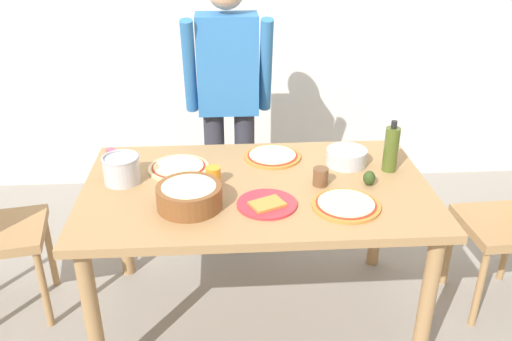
# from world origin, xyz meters

# --- Properties ---
(ground) EXTENTS (8.00, 8.00, 0.00)m
(ground) POSITION_xyz_m (0.00, 0.00, 0.00)
(ground) COLOR gray
(wall_back) EXTENTS (5.60, 0.10, 2.60)m
(wall_back) POSITION_xyz_m (0.00, 1.60, 1.30)
(wall_back) COLOR silver
(wall_back) RESTS_ON ground
(dining_table) EXTENTS (1.60, 0.96, 0.76)m
(dining_table) POSITION_xyz_m (0.00, 0.00, 0.67)
(dining_table) COLOR #A37A4C
(dining_table) RESTS_ON ground
(person_cook) EXTENTS (0.49, 0.25, 1.62)m
(person_cook) POSITION_xyz_m (-0.11, 0.76, 0.94)
(person_cook) COLOR #2D2D38
(person_cook) RESTS_ON ground
(pizza_raw_on_board) EXTENTS (0.30, 0.30, 0.02)m
(pizza_raw_on_board) POSITION_xyz_m (-0.37, 0.19, 0.77)
(pizza_raw_on_board) COLOR beige
(pizza_raw_on_board) RESTS_ON dining_table
(pizza_cooked_on_tray) EXTENTS (0.29, 0.29, 0.02)m
(pizza_cooked_on_tray) POSITION_xyz_m (0.10, 0.29, 0.77)
(pizza_cooked_on_tray) COLOR #C67A33
(pizza_cooked_on_tray) RESTS_ON dining_table
(pizza_second_cooked) EXTENTS (0.30, 0.30, 0.02)m
(pizza_second_cooked) POSITION_xyz_m (0.37, -0.22, 0.77)
(pizza_second_cooked) COLOR #C67A33
(pizza_second_cooked) RESTS_ON dining_table
(plate_with_slice) EXTENTS (0.26, 0.26, 0.02)m
(plate_with_slice) POSITION_xyz_m (0.03, -0.19, 0.77)
(plate_with_slice) COLOR red
(plate_with_slice) RESTS_ON dining_table
(popcorn_bowl) EXTENTS (0.28, 0.28, 0.11)m
(popcorn_bowl) POSITION_xyz_m (-0.30, -0.18, 0.82)
(popcorn_bowl) COLOR brown
(popcorn_bowl) RESTS_ON dining_table
(mixing_bowl_steel) EXTENTS (0.20, 0.20, 0.08)m
(mixing_bowl_steel) POSITION_xyz_m (0.46, 0.19, 0.80)
(mixing_bowl_steel) COLOR #B7B7BC
(mixing_bowl_steel) RESTS_ON dining_table
(olive_oil_bottle) EXTENTS (0.07, 0.07, 0.26)m
(olive_oil_bottle) POSITION_xyz_m (0.65, 0.12, 0.87)
(olive_oil_bottle) COLOR #47561E
(olive_oil_bottle) RESTS_ON dining_table
(steel_pot) EXTENTS (0.17, 0.17, 0.13)m
(steel_pot) POSITION_xyz_m (-0.62, 0.07, 0.83)
(steel_pot) COLOR #B7B7BC
(steel_pot) RESTS_ON dining_table
(cup_orange) EXTENTS (0.07, 0.07, 0.08)m
(cup_orange) POSITION_xyz_m (-0.20, 0.02, 0.80)
(cup_orange) COLOR orange
(cup_orange) RESTS_ON dining_table
(cup_small_brown) EXTENTS (0.07, 0.07, 0.08)m
(cup_small_brown) POSITION_xyz_m (0.29, -0.02, 0.80)
(cup_small_brown) COLOR brown
(cup_small_brown) RESTS_ON dining_table
(salt_shaker) EXTENTS (0.04, 0.04, 0.11)m
(salt_shaker) POSITION_xyz_m (-0.70, 0.22, 0.81)
(salt_shaker) COLOR white
(salt_shaker) RESTS_ON dining_table
(avocado) EXTENTS (0.06, 0.06, 0.07)m
(avocado) POSITION_xyz_m (0.52, -0.03, 0.80)
(avocado) COLOR #2D4219
(avocado) RESTS_ON dining_table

